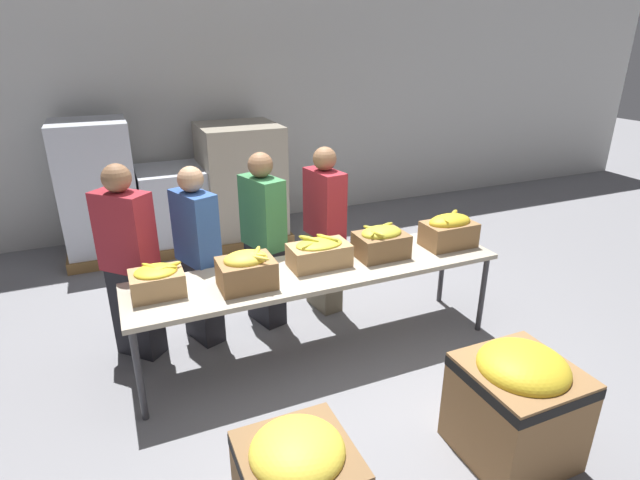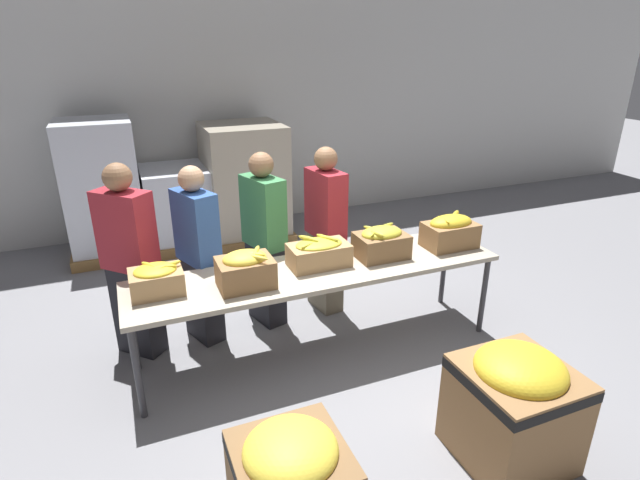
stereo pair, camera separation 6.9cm
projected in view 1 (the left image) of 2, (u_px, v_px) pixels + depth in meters
ground_plane at (319, 348)px, 4.40m from camera, size 30.00×30.00×0.00m
wall_back at (214, 82)px, 6.70m from camera, size 16.00×0.08×4.00m
sorting_table at (319, 274)px, 4.13m from camera, size 3.10×0.73×0.78m
banana_box_0 at (157, 280)px, 3.65m from camera, size 0.39×0.28×0.23m
banana_box_1 at (246, 269)px, 3.75m from camera, size 0.42×0.32×0.30m
banana_box_2 at (319, 252)px, 4.12m from camera, size 0.50×0.29×0.26m
banana_box_3 at (381, 242)px, 4.29m from camera, size 0.43×0.32×0.28m
banana_box_4 at (449, 230)px, 4.51m from camera, size 0.46×0.30×0.30m
volunteer_0 at (198, 258)px, 4.28m from camera, size 0.35×0.48×1.59m
volunteer_1 at (324, 232)px, 4.80m from camera, size 0.28×0.47×1.63m
volunteer_2 at (130, 265)px, 4.06m from camera, size 0.47×0.48×1.67m
volunteer_3 at (264, 242)px, 4.55m from camera, size 0.34×0.48×1.64m
donation_bin_1 at (517, 401)px, 3.15m from camera, size 0.66×0.66×0.78m
pallet_stack_0 at (98, 192)px, 5.99m from camera, size 0.92×0.92×1.67m
pallet_stack_1 at (178, 208)px, 6.47m from camera, size 0.99×0.99×1.03m
pallet_stack_2 at (241, 184)px, 6.61m from camera, size 1.08×1.08×1.53m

